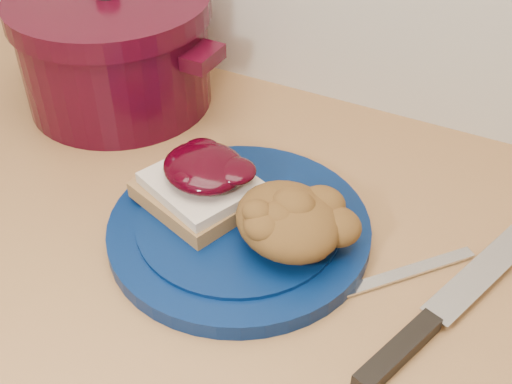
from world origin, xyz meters
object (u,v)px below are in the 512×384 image
at_px(butter_knife, 396,275).
at_px(dutch_oven, 115,50).
at_px(plate, 239,229).
at_px(chef_knife, 423,328).
at_px(pepper_grinder, 71,26).

distance_m(butter_knife, dutch_oven, 0.48).
bearing_deg(dutch_oven, plate, -31.26).
relative_size(chef_knife, pepper_grinder, 2.40).
bearing_deg(chef_knife, pepper_grinder, 85.96).
bearing_deg(chef_knife, plate, 99.01).
bearing_deg(pepper_grinder, butter_knife, -20.10).
bearing_deg(butter_knife, dutch_oven, 112.25).
distance_m(dutch_oven, pepper_grinder, 0.14).
bearing_deg(dutch_oven, chef_knife, -22.92).
relative_size(butter_knife, pepper_grinder, 1.56).
distance_m(plate, pepper_grinder, 0.47).
relative_size(plate, dutch_oven, 0.89).
xyz_separation_m(chef_knife, dutch_oven, (-0.49, 0.21, 0.07)).
distance_m(plate, butter_knife, 0.17).
height_order(butter_knife, dutch_oven, dutch_oven).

